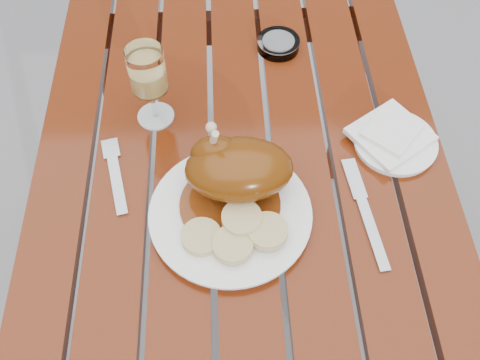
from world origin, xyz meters
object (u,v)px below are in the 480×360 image
(dinner_plate, at_px, (230,214))
(ashtray, at_px, (278,44))
(table, at_px, (242,272))
(wine_glass, at_px, (150,86))
(side_plate, at_px, (395,142))

(dinner_plate, distance_m, ashtray, 0.46)
(dinner_plate, bearing_deg, ashtray, 74.25)
(table, xyz_separation_m, wine_glass, (-0.17, 0.18, 0.46))
(side_plate, bearing_deg, wine_glass, 168.80)
(table, height_order, side_plate, side_plate)
(dinner_plate, xyz_separation_m, wine_glass, (-0.15, 0.25, 0.08))
(dinner_plate, bearing_deg, side_plate, 24.64)
(wine_glass, height_order, side_plate, wine_glass)
(wine_glass, relative_size, ashtray, 1.85)
(ashtray, bearing_deg, table, -104.62)
(table, bearing_deg, side_plate, 16.36)
(wine_glass, bearing_deg, table, -47.18)
(wine_glass, xyz_separation_m, ashtray, (0.27, 0.19, -0.08))
(table, bearing_deg, ashtray, 75.38)
(wine_glass, distance_m, ashtray, 0.34)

